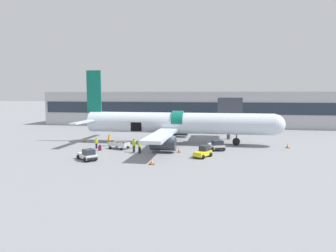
{
  "coord_description": "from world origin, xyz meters",
  "views": [
    {
      "loc": [
        6.95,
        -38.99,
        7.88
      ],
      "look_at": [
        -0.86,
        4.99,
        3.04
      ],
      "focal_mm": 32.0,
      "sensor_mm": 36.0,
      "label": 1
    }
  ],
  "objects_px": {
    "baggage_tug_mid": "(216,146)",
    "ground_crew_driver": "(109,140)",
    "baggage_tug_lead": "(203,152)",
    "ground_crew_loader_a": "(96,143)",
    "ground_crew_supervisor": "(140,146)",
    "airplane": "(175,124)",
    "suitcase_on_tarmac_upright": "(100,148)",
    "baggage_cart_loading": "(119,145)",
    "ground_crew_loader_b": "(134,145)",
    "baggage_tug_rear": "(88,155)"
  },
  "relations": [
    {
      "from": "baggage_cart_loading",
      "to": "ground_crew_driver",
      "type": "bearing_deg",
      "value": 138.97
    },
    {
      "from": "baggage_cart_loading",
      "to": "ground_crew_loader_a",
      "type": "relative_size",
      "value": 2.52
    },
    {
      "from": "airplane",
      "to": "baggage_tug_rear",
      "type": "bearing_deg",
      "value": -121.93
    },
    {
      "from": "baggage_tug_mid",
      "to": "suitcase_on_tarmac_upright",
      "type": "relative_size",
      "value": 4.1
    },
    {
      "from": "airplane",
      "to": "baggage_tug_lead",
      "type": "xyz_separation_m",
      "value": [
        5.03,
        -9.52,
        -2.56
      ]
    },
    {
      "from": "baggage_tug_mid",
      "to": "ground_crew_loader_a",
      "type": "relative_size",
      "value": 2.12
    },
    {
      "from": "baggage_tug_lead",
      "to": "suitcase_on_tarmac_upright",
      "type": "distance_m",
      "value": 14.54
    },
    {
      "from": "suitcase_on_tarmac_upright",
      "to": "ground_crew_supervisor",
      "type": "bearing_deg",
      "value": -7.87
    },
    {
      "from": "baggage_cart_loading",
      "to": "ground_crew_loader_b",
      "type": "height_order",
      "value": "ground_crew_loader_b"
    },
    {
      "from": "ground_crew_supervisor",
      "to": "airplane",
      "type": "bearing_deg",
      "value": 67.95
    },
    {
      "from": "baggage_tug_mid",
      "to": "baggage_cart_loading",
      "type": "height_order",
      "value": "baggage_tug_mid"
    },
    {
      "from": "baggage_tug_mid",
      "to": "ground_crew_driver",
      "type": "bearing_deg",
      "value": 178.58
    },
    {
      "from": "airplane",
      "to": "ground_crew_loader_b",
      "type": "distance_m",
      "value": 9.39
    },
    {
      "from": "airplane",
      "to": "baggage_tug_rear",
      "type": "distance_m",
      "value": 16.21
    },
    {
      "from": "baggage_tug_lead",
      "to": "ground_crew_driver",
      "type": "xyz_separation_m",
      "value": [
        -14.46,
        5.54,
        0.33
      ]
    },
    {
      "from": "baggage_tug_rear",
      "to": "airplane",
      "type": "bearing_deg",
      "value": 58.07
    },
    {
      "from": "baggage_tug_rear",
      "to": "suitcase_on_tarmac_upright",
      "type": "distance_m",
      "value": 5.96
    },
    {
      "from": "airplane",
      "to": "ground_crew_loader_a",
      "type": "bearing_deg",
      "value": -149.22
    },
    {
      "from": "ground_crew_loader_a",
      "to": "ground_crew_supervisor",
      "type": "height_order",
      "value": "ground_crew_supervisor"
    },
    {
      "from": "airplane",
      "to": "ground_crew_supervisor",
      "type": "xyz_separation_m",
      "value": [
        -3.45,
        -8.53,
        -2.18
      ]
    },
    {
      "from": "ground_crew_supervisor",
      "to": "suitcase_on_tarmac_upright",
      "type": "distance_m",
      "value": 6.03
    },
    {
      "from": "airplane",
      "to": "baggage_tug_rear",
      "type": "relative_size",
      "value": 10.41
    },
    {
      "from": "airplane",
      "to": "suitcase_on_tarmac_upright",
      "type": "height_order",
      "value": "airplane"
    },
    {
      "from": "airplane",
      "to": "baggage_tug_mid",
      "type": "relative_size",
      "value": 9.95
    },
    {
      "from": "baggage_tug_mid",
      "to": "ground_crew_supervisor",
      "type": "height_order",
      "value": "ground_crew_supervisor"
    },
    {
      "from": "baggage_tug_rear",
      "to": "ground_crew_supervisor",
      "type": "height_order",
      "value": "ground_crew_supervisor"
    },
    {
      "from": "airplane",
      "to": "ground_crew_driver",
      "type": "relative_size",
      "value": 18.43
    },
    {
      "from": "ground_crew_driver",
      "to": "suitcase_on_tarmac_upright",
      "type": "bearing_deg",
      "value": -89.33
    },
    {
      "from": "baggage_cart_loading",
      "to": "ground_crew_supervisor",
      "type": "relative_size",
      "value": 2.08
    },
    {
      "from": "ground_crew_loader_a",
      "to": "baggage_cart_loading",
      "type": "bearing_deg",
      "value": 4.72
    },
    {
      "from": "baggage_cart_loading",
      "to": "ground_crew_driver",
      "type": "relative_size",
      "value": 2.2
    },
    {
      "from": "baggage_tug_lead",
      "to": "ground_crew_loader_a",
      "type": "xyz_separation_m",
      "value": [
        -15.54,
        3.26,
        0.21
      ]
    },
    {
      "from": "baggage_tug_lead",
      "to": "ground_crew_loader_a",
      "type": "bearing_deg",
      "value": 168.15
    },
    {
      "from": "baggage_tug_rear",
      "to": "suitcase_on_tarmac_upright",
      "type": "height_order",
      "value": "baggage_tug_rear"
    },
    {
      "from": "baggage_cart_loading",
      "to": "ground_crew_loader_a",
      "type": "bearing_deg",
      "value": -175.28
    },
    {
      "from": "ground_crew_supervisor",
      "to": "baggage_tug_lead",
      "type": "bearing_deg",
      "value": -6.72
    },
    {
      "from": "ground_crew_loader_b",
      "to": "baggage_tug_mid",
      "type": "bearing_deg",
      "value": 18.35
    },
    {
      "from": "ground_crew_loader_a",
      "to": "ground_crew_supervisor",
      "type": "distance_m",
      "value": 7.42
    },
    {
      "from": "baggage_tug_lead",
      "to": "ground_crew_loader_b",
      "type": "relative_size",
      "value": 1.63
    },
    {
      "from": "baggage_tug_lead",
      "to": "baggage_tug_rear",
      "type": "distance_m",
      "value": 14.09
    },
    {
      "from": "baggage_tug_lead",
      "to": "ground_crew_driver",
      "type": "height_order",
      "value": "ground_crew_driver"
    },
    {
      "from": "airplane",
      "to": "ground_crew_driver",
      "type": "bearing_deg",
      "value": -157.12
    },
    {
      "from": "baggage_tug_rear",
      "to": "ground_crew_supervisor",
      "type": "xyz_separation_m",
      "value": [
        5.01,
        5.06,
        0.39
      ]
    },
    {
      "from": "baggage_tug_lead",
      "to": "baggage_tug_mid",
      "type": "distance_m",
      "value": 5.37
    },
    {
      "from": "ground_crew_loader_a",
      "to": "ground_crew_driver",
      "type": "xyz_separation_m",
      "value": [
        1.08,
        2.28,
        0.12
      ]
    },
    {
      "from": "airplane",
      "to": "ground_crew_loader_a",
      "type": "relative_size",
      "value": 21.12
    },
    {
      "from": "ground_crew_loader_a",
      "to": "baggage_tug_lead",
      "type": "bearing_deg",
      "value": -11.85
    },
    {
      "from": "airplane",
      "to": "ground_crew_supervisor",
      "type": "distance_m",
      "value": 9.45
    },
    {
      "from": "baggage_cart_loading",
      "to": "suitcase_on_tarmac_upright",
      "type": "height_order",
      "value": "baggage_cart_loading"
    },
    {
      "from": "ground_crew_driver",
      "to": "ground_crew_supervisor",
      "type": "bearing_deg",
      "value": -37.2
    }
  ]
}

